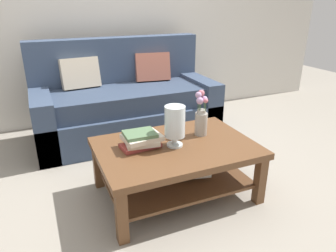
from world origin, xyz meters
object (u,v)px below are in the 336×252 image
object	(u,v)px
book_stack_main	(141,139)
flower_pitcher	(201,117)
couch	(125,103)
glass_hurricane_vase	(175,123)
coffee_table	(176,159)

from	to	relation	value
book_stack_main	flower_pitcher	size ratio (longest dim) A/B	0.85
couch	book_stack_main	xyz separation A→B (m)	(-0.24, -1.27, 0.13)
couch	glass_hurricane_vase	bearing A→B (deg)	-90.15
coffee_table	glass_hurricane_vase	distance (m)	0.30
glass_hurricane_vase	book_stack_main	bearing A→B (deg)	161.39
couch	coffee_table	bearing A→B (deg)	-89.37
glass_hurricane_vase	flower_pitcher	bearing A→B (deg)	21.00
coffee_table	flower_pitcher	distance (m)	0.39
glass_hurricane_vase	couch	bearing A→B (deg)	89.85
book_stack_main	glass_hurricane_vase	bearing A→B (deg)	-18.61
coffee_table	glass_hurricane_vase	size ratio (longest dim) A/B	3.78
couch	glass_hurricane_vase	xyz separation A→B (m)	(-0.00, -1.35, 0.25)
couch	flower_pitcher	xyz separation A→B (m)	(0.28, -1.24, 0.22)
book_stack_main	glass_hurricane_vase	xyz separation A→B (m)	(0.24, -0.08, 0.12)
glass_hurricane_vase	flower_pitcher	world-z (taller)	flower_pitcher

